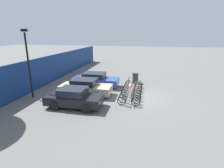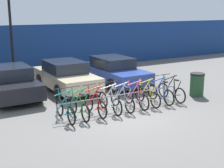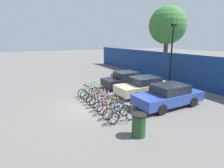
{
  "view_description": "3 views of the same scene",
  "coord_description": "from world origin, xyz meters",
  "px_view_note": "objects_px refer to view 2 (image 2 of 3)",
  "views": [
    {
      "loc": [
        -13.83,
        -0.63,
        5.1
      ],
      "look_at": [
        -0.77,
        2.0,
        1.23
      ],
      "focal_mm": 28.0,
      "sensor_mm": 36.0,
      "label": 1
    },
    {
      "loc": [
        -5.78,
        -9.11,
        3.76
      ],
      "look_at": [
        0.3,
        1.17,
        0.88
      ],
      "focal_mm": 50.0,
      "sensor_mm": 36.0,
      "label": 2
    },
    {
      "loc": [
        9.8,
        -3.79,
        4.12
      ],
      "look_at": [
        -0.42,
        1.67,
        1.17
      ],
      "focal_mm": 28.0,
      "sensor_mm": 36.0,
      "label": 3
    }
  ],
  "objects_px": {
    "car_black": "(11,82)",
    "car_blue": "(113,71)",
    "bicycle_blue": "(160,94)",
    "bicycle_black": "(171,92)",
    "bike_rack": "(122,96)",
    "bicycle_silver": "(122,100)",
    "bicycle_red": "(95,105)",
    "car_beige": "(66,76)",
    "trash_bin": "(197,84)",
    "bicycle_white": "(110,102)",
    "lamp_post": "(10,22)",
    "bicycle_yellow": "(147,96)",
    "bicycle_pink": "(136,98)",
    "bicycle_green": "(79,107)",
    "bicycle_teal": "(65,110)"
  },
  "relations": [
    {
      "from": "bicycle_blue",
      "to": "bicycle_black",
      "type": "relative_size",
      "value": 1.0
    },
    {
      "from": "bicycle_black",
      "to": "trash_bin",
      "type": "distance_m",
      "value": 1.44
    },
    {
      "from": "bike_rack",
      "to": "lamp_post",
      "type": "bearing_deg",
      "value": 105.77
    },
    {
      "from": "bicycle_silver",
      "to": "bicycle_teal",
      "type": "bearing_deg",
      "value": 178.3
    },
    {
      "from": "bicycle_teal",
      "to": "trash_bin",
      "type": "height_order",
      "value": "bicycle_teal"
    },
    {
      "from": "bicycle_green",
      "to": "bicycle_black",
      "type": "bearing_deg",
      "value": -2.31
    },
    {
      "from": "bicycle_blue",
      "to": "bicycle_green",
      "type": "bearing_deg",
      "value": 176.41
    },
    {
      "from": "bike_rack",
      "to": "car_black",
      "type": "bearing_deg",
      "value": 132.35
    },
    {
      "from": "bicycle_yellow",
      "to": "car_beige",
      "type": "height_order",
      "value": "car_beige"
    },
    {
      "from": "bicycle_teal",
      "to": "bicycle_red",
      "type": "distance_m",
      "value": 1.17
    },
    {
      "from": "bicycle_pink",
      "to": "lamp_post",
      "type": "distance_m",
      "value": 8.86
    },
    {
      "from": "bicycle_yellow",
      "to": "bicycle_black",
      "type": "relative_size",
      "value": 1.0
    },
    {
      "from": "bicycle_teal",
      "to": "car_blue",
      "type": "bearing_deg",
      "value": 44.5
    },
    {
      "from": "bicycle_white",
      "to": "car_blue",
      "type": "height_order",
      "value": "car_blue"
    },
    {
      "from": "bicycle_white",
      "to": "lamp_post",
      "type": "xyz_separation_m",
      "value": [
        -1.61,
        7.97,
        2.69
      ]
    },
    {
      "from": "bicycle_white",
      "to": "bicycle_black",
      "type": "distance_m",
      "value": 3.0
    },
    {
      "from": "bicycle_white",
      "to": "bicycle_black",
      "type": "bearing_deg",
      "value": 3.32
    },
    {
      "from": "lamp_post",
      "to": "trash_bin",
      "type": "distance_m",
      "value": 10.35
    },
    {
      "from": "car_blue",
      "to": "trash_bin",
      "type": "height_order",
      "value": "car_blue"
    },
    {
      "from": "bike_rack",
      "to": "bicycle_blue",
      "type": "height_order",
      "value": "bicycle_blue"
    },
    {
      "from": "bicycle_teal",
      "to": "trash_bin",
      "type": "xyz_separation_m",
      "value": [
        6.23,
        -0.04,
        0.14
      ]
    },
    {
      "from": "car_black",
      "to": "car_blue",
      "type": "xyz_separation_m",
      "value": [
        5.12,
        -0.02,
        0.0
      ]
    },
    {
      "from": "bicycle_silver",
      "to": "bicycle_pink",
      "type": "height_order",
      "value": "same"
    },
    {
      "from": "trash_bin",
      "to": "bicycle_red",
      "type": "bearing_deg",
      "value": 179.57
    },
    {
      "from": "bicycle_silver",
      "to": "bicycle_blue",
      "type": "bearing_deg",
      "value": -1.7
    },
    {
      "from": "bicycle_red",
      "to": "car_blue",
      "type": "distance_m",
      "value": 4.85
    },
    {
      "from": "trash_bin",
      "to": "car_beige",
      "type": "bearing_deg",
      "value": 139.65
    },
    {
      "from": "bicycle_silver",
      "to": "car_beige",
      "type": "bearing_deg",
      "value": 98.67
    },
    {
      "from": "bicycle_blue",
      "to": "bicycle_black",
      "type": "height_order",
      "value": "same"
    },
    {
      "from": "bicycle_white",
      "to": "lamp_post",
      "type": "relative_size",
      "value": 0.31
    },
    {
      "from": "bicycle_yellow",
      "to": "trash_bin",
      "type": "height_order",
      "value": "bicycle_yellow"
    },
    {
      "from": "bicycle_silver",
      "to": "car_beige",
      "type": "xyz_separation_m",
      "value": [
        -0.71,
        3.87,
        0.31
      ]
    },
    {
      "from": "bicycle_red",
      "to": "lamp_post",
      "type": "distance_m",
      "value": 8.47
    },
    {
      "from": "car_black",
      "to": "car_blue",
      "type": "distance_m",
      "value": 5.12
    },
    {
      "from": "car_beige",
      "to": "trash_bin",
      "type": "relative_size",
      "value": 4.25
    },
    {
      "from": "bicycle_white",
      "to": "bicycle_pink",
      "type": "relative_size",
      "value": 1.0
    },
    {
      "from": "bicycle_red",
      "to": "lamp_post",
      "type": "height_order",
      "value": "lamp_post"
    },
    {
      "from": "bicycle_silver",
      "to": "bicycle_pink",
      "type": "bearing_deg",
      "value": -1.7
    },
    {
      "from": "bicycle_yellow",
      "to": "car_black",
      "type": "height_order",
      "value": "car_black"
    },
    {
      "from": "bike_rack",
      "to": "car_beige",
      "type": "bearing_deg",
      "value": 101.76
    },
    {
      "from": "bicycle_green",
      "to": "bicycle_yellow",
      "type": "distance_m",
      "value": 3.01
    },
    {
      "from": "bicycle_green",
      "to": "bike_rack",
      "type": "bearing_deg",
      "value": 2.22
    },
    {
      "from": "car_black",
      "to": "car_beige",
      "type": "distance_m",
      "value": 2.55
    },
    {
      "from": "bicycle_yellow",
      "to": "lamp_post",
      "type": "height_order",
      "value": "lamp_post"
    },
    {
      "from": "bicycle_red",
      "to": "trash_bin",
      "type": "height_order",
      "value": "bicycle_red"
    },
    {
      "from": "bicycle_silver",
      "to": "car_blue",
      "type": "bearing_deg",
      "value": 62.11
    },
    {
      "from": "bicycle_green",
      "to": "bicycle_white",
      "type": "distance_m",
      "value": 1.27
    },
    {
      "from": "trash_bin",
      "to": "bicycle_white",
      "type": "bearing_deg",
      "value": 179.51
    },
    {
      "from": "bicycle_pink",
      "to": "car_black",
      "type": "xyz_separation_m",
      "value": [
        -3.91,
        3.8,
        0.31
      ]
    },
    {
      "from": "trash_bin",
      "to": "car_black",
      "type": "bearing_deg",
      "value": 151.79
    }
  ]
}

